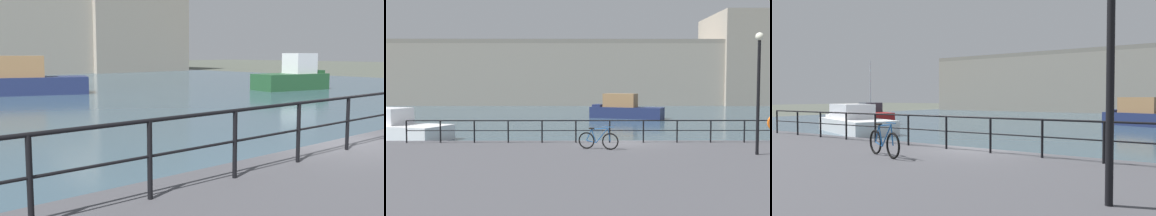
% 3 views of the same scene
% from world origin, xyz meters
% --- Properties ---
extents(ground_plane, '(240.00, 240.00, 0.00)m').
position_xyz_m(ground_plane, '(0.00, 0.00, 0.00)').
color(ground_plane, '#4C5147').
extents(water_basin, '(80.00, 60.00, 0.01)m').
position_xyz_m(water_basin, '(0.00, 30.20, 0.01)').
color(water_basin, '#385160').
rests_on(water_basin, ground_plane).
extents(quay_promenade, '(56.00, 13.00, 0.87)m').
position_xyz_m(quay_promenade, '(0.00, -6.50, 0.43)').
color(quay_promenade, '#47474C').
rests_on(quay_promenade, ground_plane).
extents(harbor_building, '(74.54, 16.49, 15.37)m').
position_xyz_m(harbor_building, '(7.77, 56.71, 5.69)').
color(harbor_building, '#A89E8E').
rests_on(harbor_building, ground_plane).
extents(moored_cabin_cruiser, '(7.81, 5.04, 2.55)m').
position_xyz_m(moored_cabin_cruiser, '(2.90, 24.90, 0.97)').
color(moored_cabin_cruiser, navy).
rests_on(moored_cabin_cruiser, water_basin).
extents(moored_red_daysailer, '(8.54, 5.64, 2.04)m').
position_xyz_m(moored_red_daysailer, '(-14.70, 7.63, 0.78)').
color(moored_red_daysailer, white).
rests_on(moored_red_daysailer, water_basin).
extents(quay_railing, '(24.11, 0.07, 1.08)m').
position_xyz_m(quay_railing, '(1.75, -0.75, 1.61)').
color(quay_railing, black).
rests_on(quay_railing, quay_promenade).
extents(parked_bicycle, '(1.70, 0.61, 0.98)m').
position_xyz_m(parked_bicycle, '(-1.31, -2.89, 1.26)').
color(parked_bicycle, black).
rests_on(parked_bicycle, quay_promenade).
extents(quay_lamp_post, '(0.32, 0.32, 4.80)m').
position_xyz_m(quay_lamp_post, '(4.89, -4.37, 3.92)').
color(quay_lamp_post, black).
rests_on(quay_lamp_post, quay_promenade).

